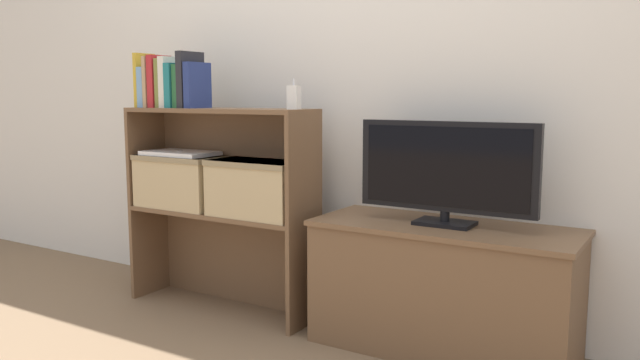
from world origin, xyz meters
The scene contains 20 objects.
ground_plane centered at (0.00, 0.00, 0.00)m, with size 16.00×16.00×0.00m, color brown.
wall_back centered at (0.00, 0.44, 1.20)m, with size 10.00×0.05×2.40m.
tv_stand centered at (0.52, 0.20, 0.25)m, with size 1.02×0.42×0.50m.
tv centered at (0.52, 0.20, 0.72)m, with size 0.70×0.14×0.40m.
bookshelf_lower_tier centered at (-0.54, 0.19, 0.29)m, with size 0.95×0.26×0.47m.
bookshelf_upper_tier centered at (-0.54, 0.19, 0.76)m, with size 0.95×0.26×0.47m.
book_mustard centered at (-0.98, 0.10, 1.07)m, with size 0.02×0.13×0.26m.
book_skyblue centered at (-0.95, 0.10, 1.03)m, with size 0.04×0.13×0.19m.
book_tan centered at (-0.91, 0.10, 1.06)m, with size 0.02×0.14×0.24m.
book_crimson centered at (-0.88, 0.10, 1.06)m, with size 0.04×0.13×0.25m.
book_olive centered at (-0.84, 0.10, 1.05)m, with size 0.03×0.12×0.23m.
book_ivory centered at (-0.80, 0.10, 1.06)m, with size 0.04×0.13×0.24m.
book_teal centered at (-0.76, 0.10, 1.04)m, with size 0.04×0.14×0.20m.
book_forest centered at (-0.72, 0.10, 1.04)m, with size 0.04×0.12×0.20m.
book_charcoal centered at (-0.68, 0.10, 1.07)m, with size 0.04×0.15×0.26m.
book_navy centered at (-0.64, 0.10, 1.04)m, with size 0.04×0.15×0.21m.
baby_monitor centered at (-0.13, 0.13, 0.99)m, with size 0.05×0.03×0.13m.
storage_basket_left centered at (-0.77, 0.12, 0.60)m, with size 0.43×0.23×0.25m.
storage_basket_right centered at (-0.32, 0.12, 0.60)m, with size 0.43×0.23×0.25m.
laptop centered at (-0.77, 0.12, 0.72)m, with size 0.35×0.21×0.02m.
Camera 1 is at (1.34, -2.05, 1.00)m, focal length 35.00 mm.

